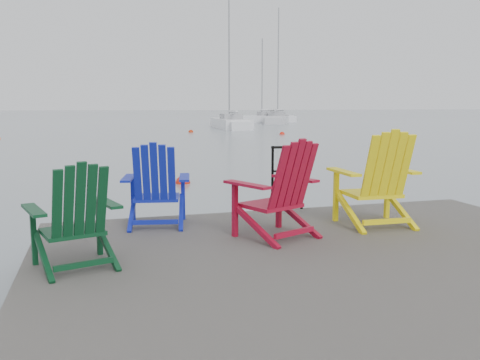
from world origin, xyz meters
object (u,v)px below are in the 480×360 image
object	(u,v)px
handrail	(287,171)
chair_green	(75,216)
sailboat_mid	(277,120)
sailboat_far	(265,119)
sailboat_near	(230,124)
chair_yellow	(378,179)
buoy_c	(282,134)
chair_blue	(156,185)
chair_red	(279,189)
buoy_a	(183,183)
buoy_d	(191,132)

from	to	relation	value
handrail	chair_green	world-z (taller)	chair_green
sailboat_mid	sailboat_far	xyz separation A→B (m)	(-1.20, 0.84, 0.00)
sailboat_near	sailboat_mid	size ratio (longest dim) A/B	0.92
chair_yellow	handrail	bearing A→B (deg)	121.68
chair_green	buoy_c	bearing A→B (deg)	49.56
chair_green	chair_blue	bearing A→B (deg)	42.11
chair_red	sailboat_far	bearing A→B (deg)	47.72
chair_yellow	sailboat_mid	distance (m)	51.37
chair_yellow	sailboat_near	xyz separation A→B (m)	(7.88, 36.99, -0.72)
handrail	chair_red	xyz separation A→B (m)	(-0.64, -1.40, 0.00)
handrail	buoy_a	world-z (taller)	handrail
chair_blue	sailboat_near	world-z (taller)	sailboat_near
chair_yellow	sailboat_mid	xyz separation A→B (m)	(16.40, 48.67, -0.72)
chair_green	buoy_d	bearing A→B (deg)	61.46
buoy_a	buoy_d	world-z (taller)	buoy_a
chair_red	sailboat_near	world-z (taller)	sailboat_near
chair_blue	buoy_d	bearing A→B (deg)	89.38
chair_yellow	buoy_d	distance (m)	31.48
chair_blue	handrail	bearing A→B (deg)	24.83
sailboat_near	chair_green	bearing A→B (deg)	-102.40
sailboat_far	buoy_c	bearing A→B (deg)	154.80
chair_green	buoy_a	distance (m)	8.31
handrail	chair_yellow	world-z (taller)	chair_yellow
sailboat_near	buoy_d	bearing A→B (deg)	-123.73
sailboat_near	buoy_a	bearing A→B (deg)	-102.60
chair_yellow	chair_blue	bearing A→B (deg)	166.06
sailboat_mid	chair_red	bearing A→B (deg)	-85.20
chair_green	chair_red	bearing A→B (deg)	-2.95
chair_yellow	sailboat_far	distance (m)	51.80
sailboat_mid	buoy_d	bearing A→B (deg)	-102.01
buoy_d	chair_blue	bearing A→B (deg)	-101.06
sailboat_mid	buoy_a	distance (m)	45.02
chair_yellow	buoy_a	xyz separation A→B (m)	(-1.17, 7.22, -1.08)
handrail	chair_red	distance (m)	1.54
chair_blue	buoy_a	bearing A→B (deg)	88.38
chair_green	sailboat_mid	distance (m)	53.22
chair_red	chair_yellow	world-z (taller)	chair_yellow
sailboat_far	buoy_d	size ratio (longest dim) A/B	26.02
chair_green	chair_blue	size ratio (longest dim) A/B	0.96
chair_red	sailboat_mid	bearing A→B (deg)	46.17
chair_green	sailboat_mid	world-z (taller)	sailboat_mid
chair_blue	sailboat_near	bearing A→B (deg)	84.38
sailboat_near	buoy_c	xyz separation A→B (m)	(0.98, -10.06, -0.36)
chair_blue	sailboat_mid	bearing A→B (deg)	78.87
buoy_d	buoy_c	bearing A→B (deg)	-38.62
chair_green	sailboat_near	size ratio (longest dim) A/B	0.08
buoy_c	buoy_d	xyz separation A→B (m)	(-5.45, 4.35, 0.00)
handrail	buoy_d	world-z (taller)	handrail
chair_red	sailboat_near	distance (m)	38.32
chair_yellow	buoy_d	xyz separation A→B (m)	(3.41, 31.27, -1.08)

